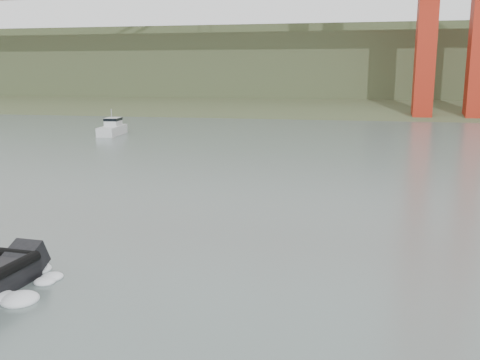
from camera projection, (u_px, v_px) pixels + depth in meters
The scene contains 3 objects.
ground at pixel (141, 294), 18.54m from camera, with size 400.00×400.00×0.00m, color #505F5B.
headlands at pixel (326, 74), 137.58m from camera, with size 500.00×105.36×27.12m.
motorboat at pixel (112, 128), 65.79m from camera, with size 2.60×6.13×3.27m.
Camera 1 is at (6.90, -16.32, 7.56)m, focal length 40.00 mm.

